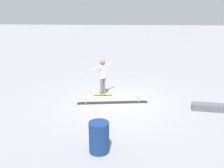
{
  "coord_description": "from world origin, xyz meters",
  "views": [
    {
      "loc": [
        -0.17,
        10.9,
        4.41
      ],
      "look_at": [
        0.23,
        0.5,
        1.0
      ],
      "focal_mm": 44.63,
      "sensor_mm": 36.0,
      "label": 1
    }
  ],
  "objects": [
    {
      "name": "skate_ledge",
      "position": [
        -4.12,
        0.72,
        0.13
      ],
      "size": [
        2.39,
        0.73,
        0.27
      ],
      "primitive_type": "cube",
      "rotation": [
        0.0,
        0.0,
        -0.15
      ],
      "color": "#595960",
      "rests_on": "ground_plane"
    },
    {
      "name": "skater_main",
      "position": [
        0.69,
        -0.8,
        0.97
      ],
      "size": [
        0.87,
        1.12,
        1.67
      ],
      "rotation": [
        0.0,
        0.0,
        0.92
      ],
      "color": "slate",
      "rests_on": "ground_plane"
    },
    {
      "name": "ground_plane",
      "position": [
        0.0,
        0.0,
        0.0
      ],
      "size": [
        60.0,
        60.0,
        0.0
      ],
      "primitive_type": "plane",
      "color": "gray"
    },
    {
      "name": "trash_bin",
      "position": [
        0.47,
        3.8,
        0.47
      ],
      "size": [
        0.59,
        0.59,
        0.93
      ],
      "primitive_type": "cylinder",
      "color": "navy",
      "rests_on": "ground_plane"
    },
    {
      "name": "skateboard_main",
      "position": [
        0.68,
        -0.83,
        0.07
      ],
      "size": [
        0.82,
        0.32,
        0.09
      ],
      "rotation": [
        0.0,
        0.0,
        0.11
      ],
      "color": "yellow",
      "rests_on": "ground_plane"
    },
    {
      "name": "grind_rail",
      "position": [
        0.23,
        0.0,
        0.13
      ],
      "size": [
        2.97,
        0.55,
        0.31
      ],
      "rotation": [
        0.0,
        0.0,
        0.1
      ],
      "color": "black",
      "rests_on": "ground_plane"
    }
  ]
}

